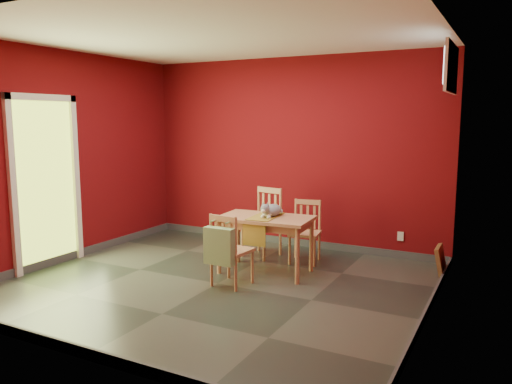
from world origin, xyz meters
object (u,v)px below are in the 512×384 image
at_px(tote_bag, 219,246).
at_px(chair_far_left, 263,221).
at_px(chair_far_right, 305,231).
at_px(picture_frame, 441,262).
at_px(chair_near, 230,249).
at_px(cat, 272,208).
at_px(dining_table, 266,224).

bearing_deg(tote_bag, chair_far_left, 98.59).
height_order(chair_far_right, picture_frame, chair_far_right).
bearing_deg(chair_near, chair_far_left, 100.38).
bearing_deg(picture_frame, cat, -158.94).
relative_size(dining_table, chair_far_right, 1.43).
bearing_deg(tote_bag, dining_table, 80.23).
distance_m(chair_far_left, picture_frame, 2.29).
relative_size(chair_far_right, cat, 1.96).
bearing_deg(chair_far_right, dining_table, -110.99).
xyz_separation_m(chair_far_right, picture_frame, (1.65, 0.11, -0.22)).
xyz_separation_m(cat, picture_frame, (1.84, 0.71, -0.60)).
bearing_deg(cat, chair_near, -101.38).
bearing_deg(cat, chair_far_right, 76.50).
height_order(tote_bag, picture_frame, tote_bag).
xyz_separation_m(dining_table, chair_near, (-0.13, -0.62, -0.18)).
bearing_deg(cat, picture_frame, 25.39).
distance_m(chair_far_right, tote_bag, 1.53).
distance_m(chair_far_right, chair_near, 1.33).
bearing_deg(dining_table, chair_near, -101.99).
distance_m(chair_far_left, chair_far_right, 0.62).
xyz_separation_m(tote_bag, cat, (0.20, 0.87, 0.29)).
xyz_separation_m(dining_table, cat, (0.06, 0.05, 0.19)).
bearing_deg(tote_bag, picture_frame, 37.76).
xyz_separation_m(dining_table, tote_bag, (-0.14, -0.82, -0.10)).
xyz_separation_m(chair_far_right, tote_bag, (-0.39, -1.47, 0.09)).
xyz_separation_m(chair_near, picture_frame, (2.03, 1.38, -0.23)).
relative_size(dining_table, chair_far_left, 1.24).
height_order(dining_table, cat, cat).
height_order(chair_far_right, tote_bag, chair_far_right).
distance_m(tote_bag, cat, 0.94).
height_order(dining_table, picture_frame, dining_table).
bearing_deg(picture_frame, dining_table, -158.18).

